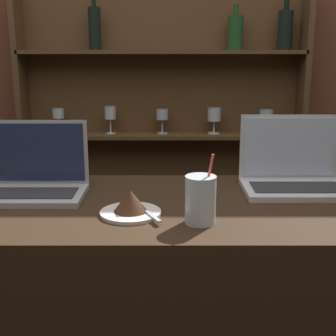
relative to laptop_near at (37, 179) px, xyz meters
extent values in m
cube|color=brown|center=(0.33, 1.20, 0.32)|extent=(7.00, 0.06, 2.70)
cube|color=brown|center=(-0.36, 1.08, -0.15)|extent=(0.03, 0.18, 1.76)
cube|color=brown|center=(1.13, 1.08, -0.15)|extent=(0.03, 0.18, 1.76)
cube|color=brown|center=(0.39, 1.16, -0.15)|extent=(1.52, 0.02, 1.76)
cube|color=brown|center=(0.39, 1.08, -0.50)|extent=(1.48, 0.18, 0.02)
cube|color=brown|center=(0.39, 1.08, -0.06)|extent=(1.48, 0.18, 0.02)
cube|color=brown|center=(0.39, 1.08, 0.38)|extent=(1.48, 0.18, 0.02)
cylinder|color=silver|center=(-0.17, 1.08, -0.04)|extent=(0.06, 0.06, 0.01)
cylinder|color=silver|center=(-0.17, 1.08, 0.00)|extent=(0.01, 0.01, 0.08)
cylinder|color=silver|center=(-0.17, 1.08, 0.06)|extent=(0.06, 0.06, 0.05)
cylinder|color=silver|center=(0.11, 1.08, -0.04)|extent=(0.05, 0.05, 0.01)
cylinder|color=silver|center=(0.11, 1.08, 0.00)|extent=(0.01, 0.01, 0.07)
cylinder|color=silver|center=(0.11, 1.08, 0.07)|extent=(0.06, 0.06, 0.07)
cylinder|color=silver|center=(0.39, 1.08, -0.04)|extent=(0.06, 0.06, 0.01)
cylinder|color=silver|center=(0.39, 1.08, -0.01)|extent=(0.01, 0.01, 0.07)
cylinder|color=silver|center=(0.39, 1.08, 0.06)|extent=(0.06, 0.06, 0.05)
cylinder|color=silver|center=(0.67, 1.08, -0.04)|extent=(0.06, 0.06, 0.01)
cylinder|color=silver|center=(0.67, 1.08, -0.01)|extent=(0.01, 0.01, 0.06)
cylinder|color=silver|center=(0.67, 1.08, 0.06)|extent=(0.07, 0.07, 0.07)
cylinder|color=silver|center=(0.94, 1.08, -0.04)|extent=(0.06, 0.06, 0.01)
cylinder|color=silver|center=(0.94, 1.08, -0.01)|extent=(0.01, 0.01, 0.06)
cylinder|color=silver|center=(0.94, 1.08, 0.05)|extent=(0.07, 0.07, 0.07)
cylinder|color=black|center=(0.04, 1.08, 0.50)|extent=(0.06, 0.06, 0.21)
cylinder|color=black|center=(0.04, 1.08, 0.64)|extent=(0.02, 0.02, 0.07)
cylinder|color=black|center=(1.02, 1.08, 0.49)|extent=(0.08, 0.08, 0.19)
cylinder|color=black|center=(1.02, 1.08, 0.62)|extent=(0.03, 0.03, 0.06)
cylinder|color=#1E4C23|center=(0.76, 1.08, 0.48)|extent=(0.08, 0.08, 0.17)
cylinder|color=#1E4C23|center=(0.76, 1.08, 0.59)|extent=(0.03, 0.03, 0.06)
cube|color=#ADADB2|center=(0.00, -0.04, -0.04)|extent=(0.31, 0.21, 0.02)
cube|color=#28282B|center=(0.00, -0.05, -0.03)|extent=(0.26, 0.11, 0.00)
cube|color=#ADADB2|center=(0.00, 0.06, 0.07)|extent=(0.31, 0.00, 0.21)
cube|color=#1E2847|center=(0.00, 0.06, 0.07)|extent=(0.29, 0.01, 0.19)
cube|color=silver|center=(0.83, 0.03, -0.04)|extent=(0.34, 0.22, 0.02)
cube|color=#28282B|center=(0.83, 0.01, -0.03)|extent=(0.29, 0.12, 0.00)
cube|color=silver|center=(0.83, 0.14, 0.07)|extent=(0.34, 0.00, 0.22)
cube|color=silver|center=(0.83, 0.13, 0.07)|extent=(0.31, 0.01, 0.20)
cylinder|color=silver|center=(0.31, -0.19, -0.05)|extent=(0.17, 0.17, 0.01)
cone|color=#422616|center=(0.31, -0.19, -0.01)|extent=(0.09, 0.09, 0.06)
cube|color=#B7B7BC|center=(0.36, -0.20, -0.04)|extent=(0.08, 0.16, 0.00)
cylinder|color=silver|center=(0.50, -0.25, 0.01)|extent=(0.08, 0.08, 0.13)
cylinder|color=#E04C47|center=(0.52, -0.25, 0.04)|extent=(0.04, 0.01, 0.19)
camera|label=1|loc=(0.42, -1.42, 0.40)|focal=50.00mm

